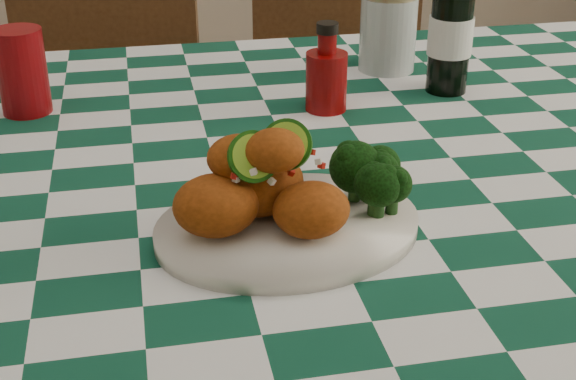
{
  "coord_description": "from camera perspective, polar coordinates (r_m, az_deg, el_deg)",
  "views": [
    {
      "loc": [
        -0.19,
        -0.96,
        1.23
      ],
      "look_at": [
        -0.04,
        -0.22,
        0.84
      ],
      "focal_mm": 50.0,
      "sensor_mm": 36.0,
      "label": 1
    }
  ],
  "objects": [
    {
      "name": "dining_table",
      "position": [
        1.29,
        0.02,
        -13.32
      ],
      "size": [
        1.66,
        1.06,
        0.79
      ],
      "primitive_type": null,
      "color": "#0E432F",
      "rests_on": "ground"
    },
    {
      "name": "plate",
      "position": [
        0.87,
        0.0,
        -2.7
      ],
      "size": [
        0.32,
        0.26,
        0.02
      ],
      "primitive_type": null,
      "rotation": [
        0.0,
        0.0,
        0.13
      ],
      "color": "silver",
      "rests_on": "dining_table"
    },
    {
      "name": "fried_chicken_pile",
      "position": [
        0.84,
        -1.08,
        0.95
      ],
      "size": [
        0.17,
        0.12,
        0.11
      ],
      "primitive_type": null,
      "color": "#9A3F0E",
      "rests_on": "plate"
    },
    {
      "name": "broccoli_side",
      "position": [
        0.88,
        6.35,
        0.78
      ],
      "size": [
        0.09,
        0.09,
        0.07
      ],
      "primitive_type": null,
      "color": "black",
      "rests_on": "plate"
    },
    {
      "name": "red_tumbler",
      "position": [
        1.25,
        -18.39,
        8.0
      ],
      "size": [
        0.09,
        0.09,
        0.13
      ],
      "primitive_type": "cylinder",
      "rotation": [
        0.0,
        0.0,
        -0.3
      ],
      "color": "maroon",
      "rests_on": "dining_table"
    },
    {
      "name": "ketchup_bottle",
      "position": [
        1.19,
        2.76,
        8.73
      ],
      "size": [
        0.08,
        0.08,
        0.13
      ],
      "primitive_type": null,
      "rotation": [
        0.0,
        0.0,
        0.4
      ],
      "color": "#6F0506",
      "rests_on": "dining_table"
    },
    {
      "name": "mason_jar",
      "position": [
        1.38,
        7.13,
        11.2
      ],
      "size": [
        0.1,
        0.1,
        0.14
      ],
      "primitive_type": null,
      "rotation": [
        0.0,
        0.0,
        -0.17
      ],
      "color": "#B2BCBA",
      "rests_on": "dining_table"
    },
    {
      "name": "beer_bottle",
      "position": [
        1.28,
        11.59,
        11.9
      ],
      "size": [
        0.08,
        0.08,
        0.24
      ],
      "primitive_type": null,
      "rotation": [
        0.0,
        0.0,
        0.25
      ],
      "color": "black",
      "rests_on": "dining_table"
    },
    {
      "name": "wooden_chair_left",
      "position": [
        1.84,
        -13.34,
        2.05
      ],
      "size": [
        0.51,
        0.53,
        0.94
      ],
      "primitive_type": null,
      "rotation": [
        0.0,
        0.0,
        -0.2
      ],
      "color": "#472814",
      "rests_on": "ground"
    },
    {
      "name": "wooden_chair_right",
      "position": [
        1.89,
        3.2,
        2.37
      ],
      "size": [
        0.49,
        0.51,
        0.88
      ],
      "primitive_type": null,
      "rotation": [
        0.0,
        0.0,
        -0.26
      ],
      "color": "#472814",
      "rests_on": "ground"
    }
  ]
}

